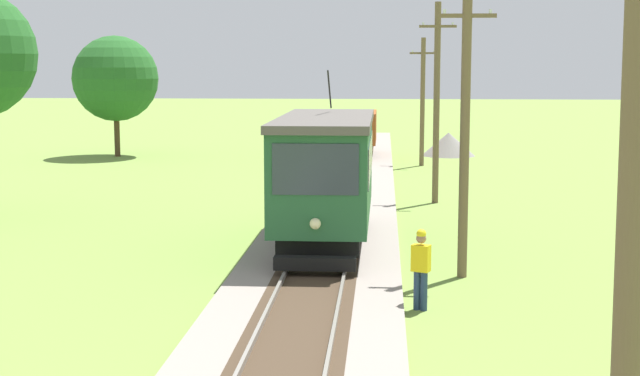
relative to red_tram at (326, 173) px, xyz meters
The scene contains 9 objects.
red_tram is the anchor object (origin of this frame).
freight_car 25.32m from the red_tram, 90.01° to the left, with size 2.40×5.20×2.31m.
utility_pole_foreground 18.74m from the red_tram, 78.82° to the right, with size 1.40×0.44×7.40m.
utility_pole_near_tram 5.08m from the red_tram, 41.54° to the right, with size 1.40×0.31×7.32m.
utility_pole_mid 9.90m from the red_tram, 68.20° to the left, with size 1.40×0.39×7.60m.
utility_pole_far 22.03m from the red_tram, 80.53° to the left, with size 1.40×0.44×6.64m.
gravel_pile 27.69m from the red_tram, 78.78° to the left, with size 3.09×3.09×1.36m, color gray.
track_worker 6.98m from the red_tram, 69.04° to the right, with size 0.44×0.37×1.78m.
tree_right_near 28.93m from the red_tram, 118.29° to the left, with size 4.86×4.86×6.89m.
Camera 1 is at (1.64, -7.86, 5.29)m, focal length 50.87 mm.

